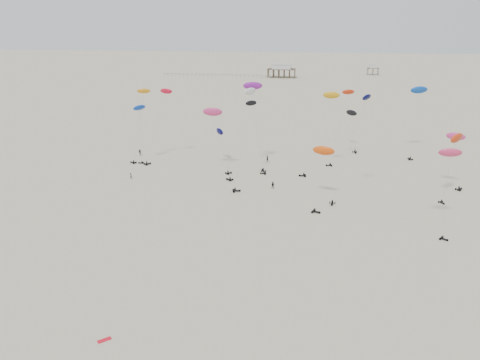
% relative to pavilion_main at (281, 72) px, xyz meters
% --- Properties ---
extents(ground_plane, '(900.00, 900.00, 0.00)m').
position_rel_pavilion_main_xyz_m(ground_plane, '(10.00, -150.00, -4.22)').
color(ground_plane, '#C4B59C').
extents(pavilion_main, '(21.00, 13.00, 9.80)m').
position_rel_pavilion_main_xyz_m(pavilion_main, '(0.00, 0.00, 0.00)').
color(pavilion_main, brown).
rests_on(pavilion_main, ground).
extents(pavilion_small, '(9.00, 7.00, 8.00)m').
position_rel_pavilion_main_xyz_m(pavilion_small, '(70.00, 30.00, -0.74)').
color(pavilion_small, brown).
rests_on(pavilion_small, ground).
extents(pier_fence, '(80.20, 0.20, 1.50)m').
position_rel_pavilion_main_xyz_m(pier_fence, '(-52.00, -0.00, -3.45)').
color(pier_fence, black).
rests_on(pier_fence, ground).
extents(rig_0, '(4.40, 11.76, 13.38)m').
position_rel_pavilion_main_xyz_m(rig_0, '(38.21, -203.13, 4.18)').
color(rig_0, black).
rests_on(rig_0, ground).
extents(rig_1, '(7.45, 11.24, 21.92)m').
position_rel_pavilion_main_xyz_m(rig_1, '(-19.80, -226.47, 9.51)').
color(rig_1, black).
rests_on(rig_1, ground).
extents(rig_2, '(6.53, 6.10, 22.00)m').
position_rel_pavilion_main_xyz_m(rig_2, '(-24.96, -228.82, 10.31)').
color(rig_2, black).
rests_on(rig_2, ground).
extents(rig_3, '(9.15, 12.33, 25.14)m').
position_rel_pavilion_main_xyz_m(rig_3, '(34.83, -250.07, 10.71)').
color(rig_3, black).
rests_on(rig_3, ground).
extents(rig_4, '(4.62, 9.91, 17.11)m').
position_rel_pavilion_main_xyz_m(rig_4, '(52.53, -264.40, 9.09)').
color(rig_4, black).
rests_on(rig_4, ground).
extents(rig_5, '(5.70, 5.13, 14.38)m').
position_rel_pavilion_main_xyz_m(rig_5, '(60.99, -239.25, 5.86)').
color(rig_5, black).
rests_on(rig_5, ground).
extents(rig_6, '(5.85, 8.44, 15.94)m').
position_rel_pavilion_main_xyz_m(rig_6, '(58.25, -246.81, 9.03)').
color(rig_6, black).
rests_on(rig_6, ground).
extents(rig_8, '(6.74, 14.65, 22.23)m').
position_rel_pavilion_main_xyz_m(rig_8, '(57.54, -204.51, 13.08)').
color(rig_8, black).
rests_on(rig_8, ground).
extents(rig_9, '(7.56, 10.57, 21.91)m').
position_rel_pavilion_main_xyz_m(rig_9, '(33.84, -219.08, 10.44)').
color(rig_9, black).
rests_on(rig_9, ground).
extents(rig_10, '(4.01, 4.81, 17.52)m').
position_rel_pavilion_main_xyz_m(rig_10, '(-24.85, -229.74, 9.55)').
color(rig_10, black).
rests_on(rig_10, ground).
extents(rig_11, '(4.59, 16.25, 23.27)m').
position_rel_pavilion_main_xyz_m(rig_11, '(8.11, -243.86, 6.09)').
color(rig_11, black).
rests_on(rig_11, ground).
extents(rig_12, '(7.56, 9.22, 23.12)m').
position_rel_pavilion_main_xyz_m(rig_12, '(8.45, -230.50, 14.20)').
color(rig_12, black).
rests_on(rig_12, ground).
extents(rig_13, '(9.95, 10.83, 22.88)m').
position_rel_pavilion_main_xyz_m(rig_13, '(28.30, -229.14, 11.71)').
color(rig_13, black).
rests_on(rig_13, ground).
extents(rig_14, '(5.47, 11.97, 14.24)m').
position_rel_pavilion_main_xyz_m(rig_14, '(27.91, -253.54, 5.66)').
color(rig_14, black).
rests_on(rig_14, ground).
extents(rig_15, '(7.86, 8.61, 24.52)m').
position_rel_pavilion_main_xyz_m(rig_15, '(8.72, -228.18, 15.34)').
color(rig_15, black).
rests_on(rig_15, ground).
extents(rig_16, '(7.72, 14.96, 14.76)m').
position_rel_pavilion_main_xyz_m(rig_16, '(-0.73, -228.41, 2.88)').
color(rig_16, black).
rests_on(rig_16, ground).
extents(rig_17, '(10.26, 11.30, 19.06)m').
position_rel_pavilion_main_xyz_m(rig_17, '(-1.27, -234.70, 9.94)').
color(rig_17, black).
rests_on(rig_17, ground).
extents(spectator_0, '(0.84, 0.82, 1.92)m').
position_rel_pavilion_main_xyz_m(spectator_0, '(-22.43, -245.28, -4.22)').
color(spectator_0, black).
rests_on(spectator_0, ground).
extents(spectator_1, '(1.12, 0.74, 2.14)m').
position_rel_pavilion_main_xyz_m(spectator_1, '(16.10, -247.07, -4.22)').
color(spectator_1, black).
rests_on(spectator_1, ground).
extents(spectator_2, '(1.46, 0.92, 2.32)m').
position_rel_pavilion_main_xyz_m(spectator_2, '(-28.44, -222.44, -4.22)').
color(spectator_2, black).
rests_on(spectator_2, ground).
extents(spectator_3, '(0.95, 0.84, 2.18)m').
position_rel_pavilion_main_xyz_m(spectator_3, '(12.22, -223.22, -4.22)').
color(spectator_3, black).
rests_on(spectator_3, ground).
extents(grounded_kite_b, '(1.80, 1.73, 0.07)m').
position_rel_pavilion_main_xyz_m(grounded_kite_b, '(-0.71, -310.06, -4.22)').
color(grounded_kite_b, red).
rests_on(grounded_kite_b, ground).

